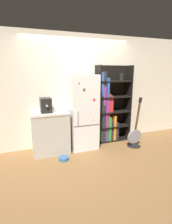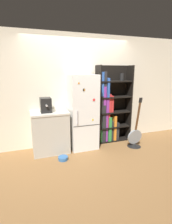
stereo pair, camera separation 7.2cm
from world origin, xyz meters
TOP-DOWN VIEW (x-y plane):
  - ground_plane at (0.00, 0.00)m, footprint 16.00×16.00m
  - wall_back at (0.00, 0.47)m, footprint 8.00×0.05m
  - refrigerator at (-0.00, 0.17)m, footprint 0.61×0.59m
  - bookshelf at (0.74, 0.31)m, footprint 0.88×0.33m
  - kitchen_counter at (-0.75, 0.17)m, footprint 0.79×0.59m
  - espresso_machine at (-0.82, 0.15)m, footprint 0.22×0.33m
  - guitar at (1.17, -0.24)m, footprint 0.36×0.32m
  - pet_bowl at (-0.58, -0.32)m, footprint 0.20×0.20m

SIDE VIEW (x-z plane):
  - ground_plane at x=0.00m, z-range 0.00..0.00m
  - pet_bowl at x=-0.58m, z-range 0.00..0.07m
  - guitar at x=1.17m, z-range -0.43..0.77m
  - kitchen_counter at x=-0.75m, z-range 0.00..0.92m
  - bookshelf at x=0.74m, z-range -0.13..1.77m
  - refrigerator at x=0.00m, z-range 0.00..1.69m
  - espresso_machine at x=-0.82m, z-range 0.91..1.22m
  - wall_back at x=0.00m, z-range 0.00..2.60m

